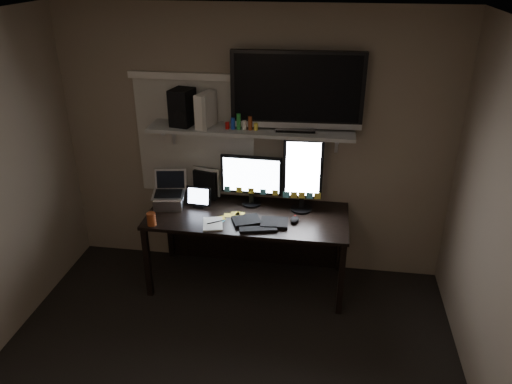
% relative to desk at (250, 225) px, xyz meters
% --- Properties ---
extents(ceiling, '(3.60, 3.60, 0.00)m').
position_rel_desk_xyz_m(ceiling, '(0.00, -1.55, 1.95)').
color(ceiling, silver).
rests_on(ceiling, back_wall).
extents(back_wall, '(3.60, 0.00, 3.60)m').
position_rel_desk_xyz_m(back_wall, '(0.00, 0.25, 0.70)').
color(back_wall, '#7A6A58').
rests_on(back_wall, floor).
extents(window_blinds, '(1.10, 0.02, 1.10)m').
position_rel_desk_xyz_m(window_blinds, '(-0.55, 0.24, 0.75)').
color(window_blinds, beige).
rests_on(window_blinds, back_wall).
extents(desk, '(1.80, 0.75, 0.73)m').
position_rel_desk_xyz_m(desk, '(0.00, 0.00, 0.00)').
color(desk, black).
rests_on(desk, floor).
extents(wall_shelf, '(1.80, 0.35, 0.03)m').
position_rel_desk_xyz_m(wall_shelf, '(0.00, 0.08, 0.91)').
color(wall_shelf, '#A1A19D').
rests_on(wall_shelf, back_wall).
extents(monitor_landscape, '(0.57, 0.08, 0.50)m').
position_rel_desk_xyz_m(monitor_landscape, '(0.00, 0.08, 0.42)').
color(monitor_landscape, black).
rests_on(monitor_landscape, desk).
extents(monitor_portrait, '(0.35, 0.08, 0.70)m').
position_rel_desk_xyz_m(monitor_portrait, '(0.47, 0.04, 0.53)').
color(monitor_portrait, black).
rests_on(monitor_portrait, desk).
extents(keyboard, '(0.52, 0.30, 0.03)m').
position_rel_desk_xyz_m(keyboard, '(0.14, -0.27, 0.19)').
color(keyboard, black).
rests_on(keyboard, desk).
extents(mouse, '(0.08, 0.12, 0.04)m').
position_rel_desk_xyz_m(mouse, '(0.43, -0.19, 0.20)').
color(mouse, black).
rests_on(mouse, desk).
extents(notepad, '(0.21, 0.26, 0.01)m').
position_rel_desk_xyz_m(notepad, '(-0.27, -0.35, 0.18)').
color(notepad, beige).
rests_on(notepad, desk).
extents(tablet, '(0.24, 0.11, 0.20)m').
position_rel_desk_xyz_m(tablet, '(-0.47, -0.04, 0.28)').
color(tablet, black).
rests_on(tablet, desk).
extents(file_sorter, '(0.25, 0.16, 0.29)m').
position_rel_desk_xyz_m(file_sorter, '(-0.45, 0.18, 0.32)').
color(file_sorter, black).
rests_on(file_sorter, desk).
extents(laptop, '(0.32, 0.28, 0.33)m').
position_rel_desk_xyz_m(laptop, '(-0.74, -0.09, 0.34)').
color(laptop, silver).
rests_on(laptop, desk).
extents(cup, '(0.09, 0.09, 0.11)m').
position_rel_desk_xyz_m(cup, '(-0.79, -0.43, 0.23)').
color(cup, brown).
rests_on(cup, desk).
extents(sticky_notes, '(0.37, 0.31, 0.00)m').
position_rel_desk_xyz_m(sticky_notes, '(-0.15, -0.20, 0.18)').
color(sticky_notes, yellow).
rests_on(sticky_notes, desk).
extents(tv, '(1.12, 0.26, 0.67)m').
position_rel_desk_xyz_m(tv, '(0.39, 0.10, 1.26)').
color(tv, black).
rests_on(tv, wall_shelf).
extents(game_console, '(0.15, 0.26, 0.30)m').
position_rel_desk_xyz_m(game_console, '(-0.39, 0.06, 1.08)').
color(game_console, beige).
rests_on(game_console, wall_shelf).
extents(speaker, '(0.22, 0.25, 0.32)m').
position_rel_desk_xyz_m(speaker, '(-0.60, 0.07, 1.09)').
color(speaker, black).
rests_on(speaker, wall_shelf).
extents(bottles, '(0.22, 0.10, 0.14)m').
position_rel_desk_xyz_m(bottles, '(-0.07, 0.03, 1.00)').
color(bottles, '#A50F0C').
rests_on(bottles, wall_shelf).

